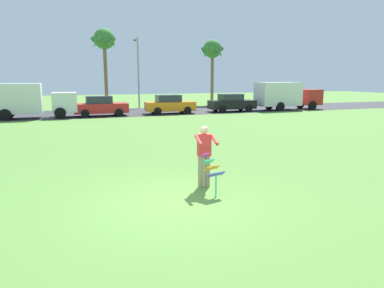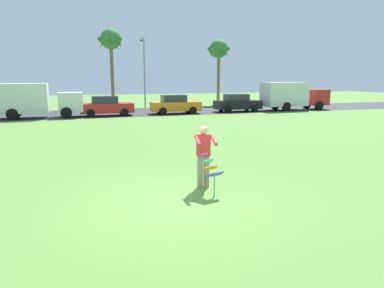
% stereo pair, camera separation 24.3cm
% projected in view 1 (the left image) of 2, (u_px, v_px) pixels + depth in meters
% --- Properties ---
extents(ground_plane, '(120.00, 120.00, 0.00)m').
position_uv_depth(ground_plane, '(178.00, 203.00, 8.68)').
color(ground_plane, '#568438').
extents(road_strip, '(120.00, 8.00, 0.01)m').
position_uv_depth(road_strip, '(96.00, 113.00, 30.79)').
color(road_strip, '#2D2D33').
rests_on(road_strip, ground).
extents(person_kite_flyer, '(0.60, 0.70, 1.73)m').
position_uv_depth(person_kite_flyer, '(204.00, 154.00, 9.77)').
color(person_kite_flyer, gray).
rests_on(person_kite_flyer, ground).
extents(kite_held, '(0.53, 0.70, 1.06)m').
position_uv_depth(kite_held, '(212.00, 169.00, 9.15)').
color(kite_held, '#D83399').
rests_on(kite_held, ground).
extents(parked_truck_white_box, '(6.70, 2.13, 2.62)m').
position_uv_depth(parked_truck_white_box, '(24.00, 100.00, 26.54)').
color(parked_truck_white_box, silver).
rests_on(parked_truck_white_box, ground).
extents(parked_car_red, '(4.20, 1.84, 1.60)m').
position_uv_depth(parked_car_red, '(101.00, 106.00, 28.49)').
color(parked_car_red, red).
rests_on(parked_car_red, ground).
extents(parked_car_orange, '(4.22, 1.88, 1.60)m').
position_uv_depth(parked_car_orange, '(170.00, 105.00, 30.39)').
color(parked_car_orange, orange).
rests_on(parked_car_orange, ground).
extents(parked_car_black, '(4.21, 1.86, 1.60)m').
position_uv_depth(parked_car_black, '(232.00, 103.00, 32.32)').
color(parked_car_black, black).
rests_on(parked_car_black, ground).
extents(parked_truck_red_cab, '(6.76, 2.26, 2.62)m').
position_uv_depth(parked_truck_red_cab, '(285.00, 95.00, 34.07)').
color(parked_truck_red_cab, '#B2231E').
rests_on(parked_truck_red_cab, ground).
extents(palm_tree_right_near, '(2.58, 2.71, 8.01)m').
position_uv_depth(palm_tree_right_near, '(104.00, 42.00, 36.05)').
color(palm_tree_right_near, brown).
rests_on(palm_tree_right_near, ground).
extents(palm_tree_centre_far, '(2.58, 2.71, 7.38)m').
position_uv_depth(palm_tree_centre_far, '(212.00, 51.00, 40.82)').
color(palm_tree_centre_far, brown).
rests_on(palm_tree_centre_far, ground).
extents(streetlight_pole, '(0.24, 1.65, 7.00)m').
position_uv_depth(streetlight_pole, '(138.00, 68.00, 35.84)').
color(streetlight_pole, '#9E9EA3').
rests_on(streetlight_pole, ground).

